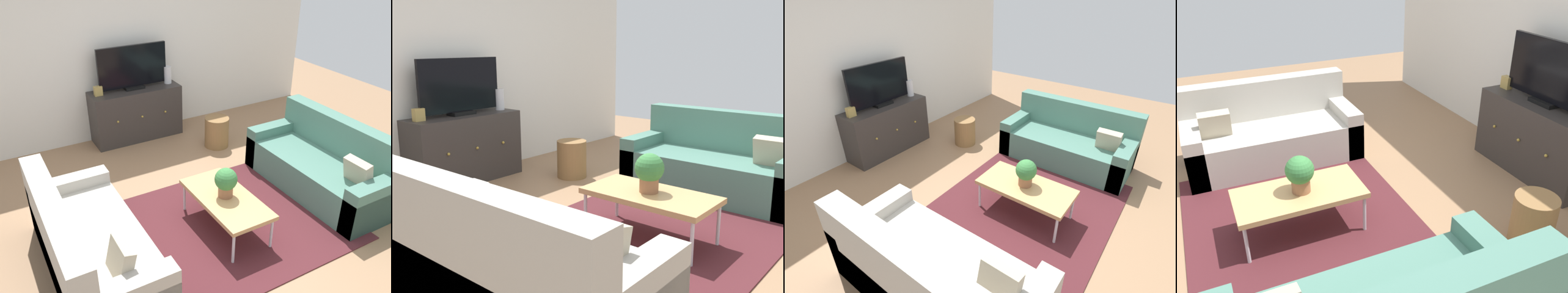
{
  "view_description": "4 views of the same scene",
  "coord_description": "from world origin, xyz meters",
  "views": [
    {
      "loc": [
        -1.99,
        -3.06,
        2.79
      ],
      "look_at": [
        0.0,
        0.46,
        0.66
      ],
      "focal_mm": 38.36,
      "sensor_mm": 36.0,
      "label": 1
    },
    {
      "loc": [
        -2.94,
        -1.94,
        1.53
      ],
      "look_at": [
        0.0,
        0.46,
        0.66
      ],
      "focal_mm": 41.79,
      "sensor_mm": 36.0,
      "label": 2
    },
    {
      "loc": [
        -2.42,
        -1.34,
        2.36
      ],
      "look_at": [
        0.0,
        0.46,
        0.66
      ],
      "focal_mm": 27.05,
      "sensor_mm": 36.0,
      "label": 3
    },
    {
      "loc": [
        2.79,
        -0.82,
        2.22
      ],
      "look_at": [
        0.0,
        0.46,
        0.66
      ],
      "focal_mm": 38.27,
      "sensor_mm": 36.0,
      "label": 4
    }
  ],
  "objects": [
    {
      "name": "potted_plant",
      "position": [
        -0.01,
        -0.16,
        0.56
      ],
      "size": [
        0.23,
        0.23,
        0.31
      ],
      "color": "#936042",
      "rests_on": "coffee_table"
    },
    {
      "name": "flat_screen_tv",
      "position": [
        0.03,
        2.29,
        1.06
      ],
      "size": [
        1.0,
        0.16,
        0.62
      ],
      "color": "black",
      "rests_on": "tv_console"
    },
    {
      "name": "area_rug",
      "position": [
        0.0,
        -0.15,
        0.01
      ],
      "size": [
        2.5,
        1.9,
        0.01
      ],
      "primitive_type": "cube",
      "color": "#4C1E23",
      "rests_on": "ground_plane"
    },
    {
      "name": "mantel_clock",
      "position": [
        -0.5,
        2.27,
        0.82
      ],
      "size": [
        0.11,
        0.07,
        0.13
      ],
      "primitive_type": "cube",
      "color": "tan",
      "rests_on": "tv_console"
    },
    {
      "name": "tv_console",
      "position": [
        0.03,
        2.27,
        0.38
      ],
      "size": [
        1.29,
        0.47,
        0.75
      ],
      "color": "#332D2B",
      "rests_on": "ground_plane"
    },
    {
      "name": "coffee_table",
      "position": [
        -0.01,
        -0.18,
        0.36
      ],
      "size": [
        0.52,
        1.03,
        0.39
      ],
      "color": "tan",
      "rests_on": "ground_plane"
    },
    {
      "name": "wicker_basket",
      "position": [
        0.9,
        1.44,
        0.22
      ],
      "size": [
        0.34,
        0.34,
        0.43
      ],
      "primitive_type": "cylinder",
      "color": "olive",
      "rests_on": "ground_plane"
    },
    {
      "name": "couch_left_side",
      "position": [
        -1.44,
        -0.1,
        0.28
      ],
      "size": [
        0.81,
        1.79,
        0.84
      ],
      "color": "#B2ADA3",
      "rests_on": "ground_plane"
    },
    {
      "name": "ground_plane",
      "position": [
        0.0,
        0.0,
        0.0
      ],
      "size": [
        10.0,
        10.0,
        0.0
      ],
      "primitive_type": "plane",
      "color": "#997251"
    }
  ]
}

